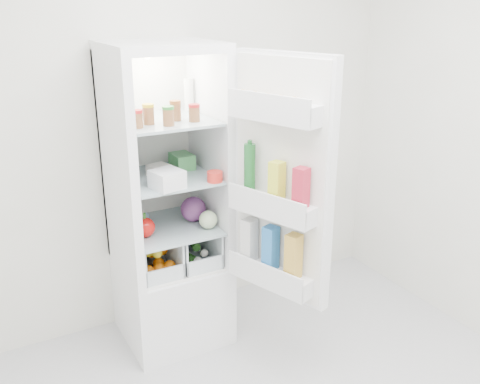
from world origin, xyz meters
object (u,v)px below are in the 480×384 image
refrigerator (167,235)px  red_cabbage (193,209)px  mushroom_bowl (138,221)px  fridge_door (279,187)px

refrigerator → red_cabbage: (0.15, -0.06, 0.16)m
mushroom_bowl → fridge_door: bearing=-48.9°
red_cabbage → mushroom_bowl: bearing=164.6°
red_cabbage → fridge_door: bearing=-66.3°
refrigerator → fridge_door: (0.40, -0.62, 0.43)m
red_cabbage → refrigerator: bearing=159.0°
refrigerator → fridge_door: bearing=-57.1°
red_cabbage → mushroom_bowl: size_ratio=1.11×
red_cabbage → mushroom_bowl: red_cabbage is taller
mushroom_bowl → fridge_door: (0.57, -0.65, 0.31)m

